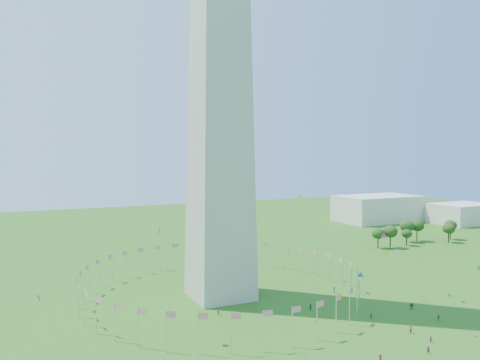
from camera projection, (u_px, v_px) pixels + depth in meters
name	position (u px, v px, depth m)	size (l,w,h in m)	color
washington_monument	(220.00, 7.00, 133.78)	(16.80, 16.80, 169.00)	#B5B1A1
flag_ring	(220.00, 282.00, 138.35)	(80.24, 80.24, 9.00)	silver
gov_building_east_a	(377.00, 208.00, 292.89)	(50.00, 30.00, 16.00)	beige
gov_building_east_b	(463.00, 214.00, 283.25)	(35.00, 25.00, 12.00)	beige
crowd	(330.00, 351.00, 98.65)	(98.63, 71.35, 2.01)	maroon
kites_aloft	(329.00, 240.00, 122.37)	(105.94, 74.38, 35.73)	#CC2699
tree_line_east	(415.00, 233.00, 220.04)	(53.01, 15.64, 10.37)	#2A511B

